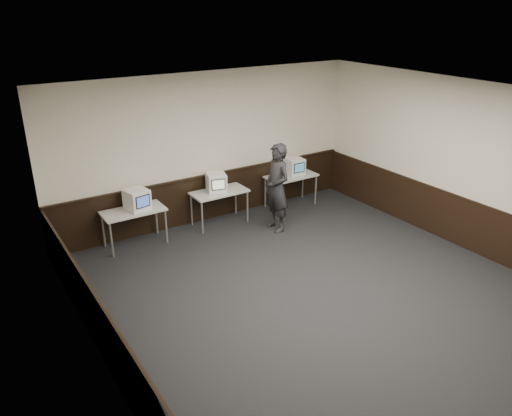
{
  "coord_description": "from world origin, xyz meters",
  "views": [
    {
      "loc": [
        -4.71,
        -5.14,
        4.53
      ],
      "look_at": [
        -0.36,
        1.6,
        1.15
      ],
      "focal_mm": 35.0,
      "sensor_mm": 36.0,
      "label": 1
    }
  ],
  "objects_px": {
    "emac_center": "(216,182)",
    "desk_center": "(219,194)",
    "person": "(277,188)",
    "desk_left": "(133,213)",
    "desk_right": "(291,178)",
    "emac_right": "(294,166)",
    "emac_left": "(137,200)"
  },
  "relations": [
    {
      "from": "desk_left",
      "to": "desk_right",
      "type": "xyz_separation_m",
      "value": [
        3.8,
        0.0,
        0.0
      ]
    },
    {
      "from": "emac_center",
      "to": "emac_right",
      "type": "relative_size",
      "value": 1.16
    },
    {
      "from": "emac_left",
      "to": "person",
      "type": "xyz_separation_m",
      "value": [
        2.67,
        -0.89,
        -0.02
      ]
    },
    {
      "from": "emac_center",
      "to": "desk_center",
      "type": "bearing_deg",
      "value": -28.73
    },
    {
      "from": "desk_left",
      "to": "emac_center",
      "type": "distance_m",
      "value": 1.88
    },
    {
      "from": "desk_left",
      "to": "emac_center",
      "type": "xyz_separation_m",
      "value": [
        1.86,
        0.04,
        0.27
      ]
    },
    {
      "from": "desk_center",
      "to": "desk_right",
      "type": "distance_m",
      "value": 1.9
    },
    {
      "from": "emac_left",
      "to": "person",
      "type": "bearing_deg",
      "value": -29.53
    },
    {
      "from": "desk_left",
      "to": "person",
      "type": "height_order",
      "value": "person"
    },
    {
      "from": "emac_right",
      "to": "person",
      "type": "distance_m",
      "value": 1.48
    },
    {
      "from": "desk_left",
      "to": "emac_center",
      "type": "height_order",
      "value": "emac_center"
    },
    {
      "from": "desk_center",
      "to": "emac_left",
      "type": "bearing_deg",
      "value": -179.73
    },
    {
      "from": "emac_center",
      "to": "person",
      "type": "bearing_deg",
      "value": -30.24
    },
    {
      "from": "desk_right",
      "to": "emac_right",
      "type": "height_order",
      "value": "emac_right"
    },
    {
      "from": "emac_left",
      "to": "emac_center",
      "type": "relative_size",
      "value": 0.98
    },
    {
      "from": "emac_left",
      "to": "desk_right",
      "type": "bearing_deg",
      "value": -10.93
    },
    {
      "from": "desk_center",
      "to": "emac_center",
      "type": "bearing_deg",
      "value": 135.43
    },
    {
      "from": "emac_left",
      "to": "emac_center",
      "type": "bearing_deg",
      "value": -9.45
    },
    {
      "from": "emac_center",
      "to": "emac_right",
      "type": "bearing_deg",
      "value": 15.55
    },
    {
      "from": "desk_center",
      "to": "person",
      "type": "relative_size",
      "value": 0.64
    },
    {
      "from": "emac_right",
      "to": "desk_center",
      "type": "bearing_deg",
      "value": -175.27
    },
    {
      "from": "desk_center",
      "to": "person",
      "type": "xyz_separation_m",
      "value": [
        0.86,
        -0.9,
        0.25
      ]
    },
    {
      "from": "person",
      "to": "desk_right",
      "type": "bearing_deg",
      "value": 131.52
    },
    {
      "from": "desk_left",
      "to": "desk_right",
      "type": "relative_size",
      "value": 1.0
    },
    {
      "from": "desk_left",
      "to": "desk_center",
      "type": "bearing_deg",
      "value": 0.0
    },
    {
      "from": "desk_center",
      "to": "emac_right",
      "type": "bearing_deg",
      "value": 0.87
    },
    {
      "from": "desk_center",
      "to": "desk_left",
      "type": "bearing_deg",
      "value": 180.0
    },
    {
      "from": "desk_right",
      "to": "desk_center",
      "type": "bearing_deg",
      "value": 180.0
    },
    {
      "from": "desk_right",
      "to": "emac_left",
      "type": "height_order",
      "value": "emac_left"
    },
    {
      "from": "emac_center",
      "to": "person",
      "type": "height_order",
      "value": "person"
    },
    {
      "from": "desk_left",
      "to": "person",
      "type": "xyz_separation_m",
      "value": [
        2.76,
        -0.9,
        0.25
      ]
    },
    {
      "from": "desk_center",
      "to": "person",
      "type": "distance_m",
      "value": 1.27
    }
  ]
}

